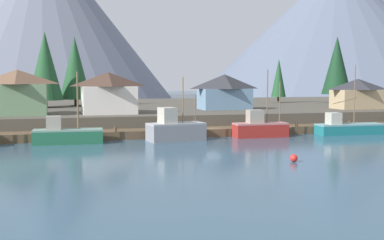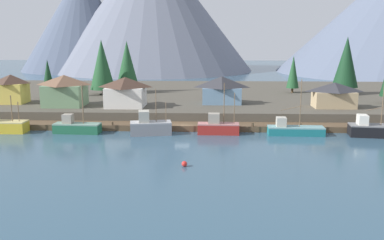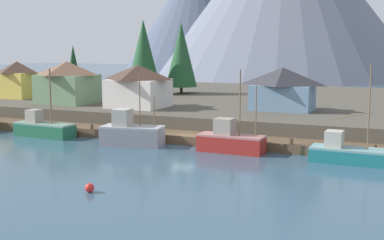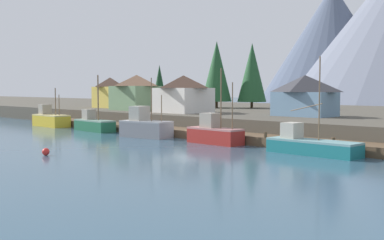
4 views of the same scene
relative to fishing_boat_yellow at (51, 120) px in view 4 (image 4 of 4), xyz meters
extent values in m
cube|color=#335166|center=(30.20, 21.62, -1.64)|extent=(400.00, 400.00, 1.00)
cube|color=brown|center=(30.20, 3.62, -0.64)|extent=(80.00, 4.00, 1.00)
cylinder|color=brown|center=(-5.80, 1.82, -0.34)|extent=(0.36, 0.36, 1.60)
cylinder|color=brown|center=(2.20, 1.82, -0.34)|extent=(0.36, 0.36, 1.60)
cylinder|color=brown|center=(10.20, 1.82, -0.34)|extent=(0.36, 0.36, 1.60)
cylinder|color=brown|center=(18.20, 1.82, -0.34)|extent=(0.36, 0.36, 1.60)
cylinder|color=brown|center=(26.20, 1.82, -0.34)|extent=(0.36, 0.36, 1.60)
cylinder|color=brown|center=(34.20, 1.82, -0.34)|extent=(0.36, 0.36, 1.60)
cylinder|color=brown|center=(42.20, 1.82, -0.34)|extent=(0.36, 0.36, 1.60)
cylinder|color=brown|center=(50.20, 1.82, -0.34)|extent=(0.36, 0.36, 1.60)
cube|color=#4C473D|center=(30.20, 33.62, 0.11)|extent=(400.00, 56.00, 2.50)
cone|color=#4C566B|center=(-25.22, 135.58, 22.17)|extent=(57.71, 57.71, 46.62)
cube|color=gold|center=(0.17, 0.00, -0.27)|extent=(7.53, 2.96, 1.76)
cube|color=tan|center=(0.17, 0.00, 0.71)|extent=(7.53, 2.96, 0.20)
cube|color=gray|center=(-1.82, 0.02, 1.63)|extent=(1.45, 1.73, 1.65)
cylinder|color=brown|center=(1.65, -0.01, 3.00)|extent=(0.16, 0.16, 4.37)
cylinder|color=brown|center=(2.80, -0.02, 2.46)|extent=(0.13, 0.13, 3.31)
cube|color=#1E5B3D|center=(12.64, 0.02, -0.41)|extent=(7.87, 2.94, 1.46)
cube|color=gray|center=(12.64, 0.02, 0.42)|extent=(7.87, 2.94, 0.20)
cube|color=gray|center=(11.10, 0.12, 1.28)|extent=(1.69, 1.60, 1.52)
cylinder|color=brown|center=(13.77, -0.04, 3.78)|extent=(0.19, 0.19, 6.53)
cube|color=gray|center=(25.15, -0.54, -0.18)|extent=(7.11, 4.00, 1.94)
cube|color=#9F9FA2|center=(25.15, -0.54, 0.89)|extent=(7.11, 4.00, 0.20)
cube|color=#B2AD9E|center=(24.06, -0.73, 1.92)|extent=(2.06, 2.50, 1.85)
cylinder|color=brown|center=(26.04, -0.39, 3.72)|extent=(0.13, 0.13, 5.46)
cylinder|color=brown|center=(27.65, -0.11, 2.65)|extent=(0.11, 0.11, 3.31)
cube|color=maroon|center=(36.35, 0.25, -0.34)|extent=(6.88, 2.51, 1.61)
cube|color=#AD6C6A|center=(36.35, 0.25, 0.56)|extent=(6.88, 2.51, 0.20)
cube|color=gray|center=(35.59, 0.27, 1.49)|extent=(1.91, 1.72, 1.66)
cylinder|color=brown|center=(37.24, 0.23, 4.01)|extent=(0.14, 0.14, 6.70)
cylinder|color=brown|center=(38.94, 0.19, 3.22)|extent=(0.12, 0.12, 5.12)
cube|color=#196B70|center=(49.10, 0.04, -0.54)|extent=(9.17, 2.90, 1.20)
cube|color=#679496|center=(49.10, 0.04, 0.16)|extent=(9.17, 2.90, 0.20)
cube|color=#B2AD9E|center=(46.67, 0.10, 1.02)|extent=(1.61, 1.80, 1.52)
cylinder|color=brown|center=(49.69, 0.02, 4.17)|extent=(0.13, 0.13, 7.84)
cylinder|color=brown|center=(48.26, 0.06, 3.32)|extent=(3.51, 0.18, 0.88)
cube|color=#6B8E66|center=(6.42, 12.96, 3.44)|extent=(7.52, 6.55, 4.17)
pyramid|color=brown|center=(6.42, 12.96, 6.49)|extent=(7.90, 6.88, 1.92)
cube|color=gold|center=(-5.66, 16.01, 3.40)|extent=(5.72, 4.79, 4.08)
pyramid|color=#422D23|center=(-5.66, 16.01, 6.34)|extent=(6.00, 5.03, 1.80)
cube|color=#6689A8|center=(37.34, 17.17, 3.00)|extent=(7.78, 4.98, 3.28)
pyramid|color=#2D2D33|center=(37.34, 17.17, 5.78)|extent=(8.17, 5.23, 2.28)
cube|color=silver|center=(18.54, 12.50, 3.27)|extent=(7.29, 6.62, 3.83)
pyramid|color=#422D23|center=(18.54, 12.50, 6.16)|extent=(7.65, 6.95, 1.95)
cylinder|color=#4C3823|center=(9.76, 29.87, 1.99)|extent=(0.50, 0.50, 1.26)
cone|color=#1E4C28|center=(9.76, 29.87, 8.40)|extent=(5.77, 5.77, 11.56)
cylinder|color=#4C3823|center=(-1.28, 24.94, 2.16)|extent=(0.50, 0.50, 1.60)
cone|color=#14381E|center=(-1.28, 24.94, 6.40)|extent=(2.65, 2.65, 6.87)
cylinder|color=#4C3823|center=(14.81, 34.36, 1.95)|extent=(0.50, 0.50, 1.18)
cone|color=#1E4C28|center=(14.81, 34.36, 8.16)|extent=(5.55, 5.55, 11.24)
sphere|color=red|center=(31.72, -18.16, -0.79)|extent=(0.70, 0.70, 0.70)
camera|label=1|loc=(11.40, -58.17, 6.28)|focal=46.69mm
camera|label=2|loc=(34.69, -69.38, 14.87)|focal=40.00mm
camera|label=3|loc=(54.10, -49.91, 9.71)|focal=49.23mm
camera|label=4|loc=(73.89, -40.98, 5.13)|focal=46.32mm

